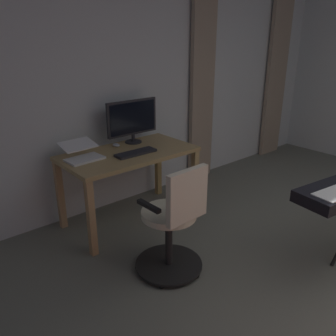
# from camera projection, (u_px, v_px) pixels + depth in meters

# --- Properties ---
(back_room_partition) EXTENTS (5.76, 0.10, 2.86)m
(back_room_partition) POSITION_uv_depth(u_px,v_px,m) (163.00, 71.00, 4.08)
(back_room_partition) COLOR silver
(back_room_partition) RESTS_ON ground
(curtain_left_panel) EXTENTS (0.44, 0.06, 2.47)m
(curtain_left_panel) POSITION_uv_depth(u_px,v_px,m) (276.00, 76.00, 5.37)
(curtain_left_panel) COLOR gray
(curtain_left_panel) RESTS_ON ground
(curtain_right_panel) EXTENTS (0.38, 0.06, 2.47)m
(curtain_right_panel) POSITION_uv_depth(u_px,v_px,m) (202.00, 85.00, 4.40)
(curtain_right_panel) COLOR gray
(curtain_right_panel) RESTS_ON ground
(desk) EXTENTS (1.32, 0.70, 0.75)m
(desk) POSITION_uv_depth(u_px,v_px,m) (129.00, 161.00, 3.48)
(desk) COLOR tan
(desk) RESTS_ON ground
(office_chair) EXTENTS (0.56, 0.56, 0.94)m
(office_chair) POSITION_uv_depth(u_px,v_px,m) (174.00, 224.00, 2.73)
(office_chair) COLOR black
(office_chair) RESTS_ON ground
(computer_monitor) EXTENTS (0.60, 0.18, 0.45)m
(computer_monitor) POSITION_uv_depth(u_px,v_px,m) (132.00, 119.00, 3.65)
(computer_monitor) COLOR #232328
(computer_monitor) RESTS_ON desk
(computer_keyboard) EXTENTS (0.42, 0.13, 0.02)m
(computer_keyboard) POSITION_uv_depth(u_px,v_px,m) (136.00, 153.00, 3.37)
(computer_keyboard) COLOR #232328
(computer_keyboard) RESTS_ON desk
(laptop) EXTENTS (0.34, 0.33, 0.15)m
(laptop) POSITION_uv_depth(u_px,v_px,m) (82.00, 154.00, 3.22)
(laptop) COLOR white
(laptop) RESTS_ON desk
(computer_mouse) EXTENTS (0.06, 0.10, 0.04)m
(computer_mouse) POSITION_uv_depth(u_px,v_px,m) (116.00, 145.00, 3.58)
(computer_mouse) COLOR #B7BCC1
(computer_mouse) RESTS_ON desk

